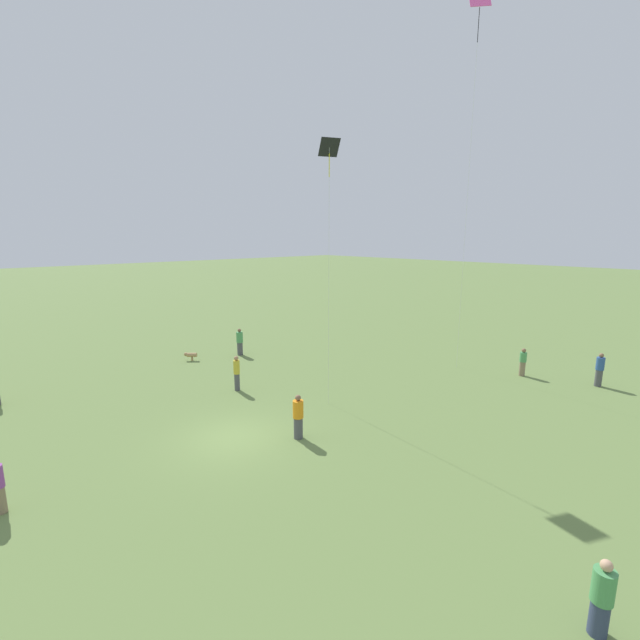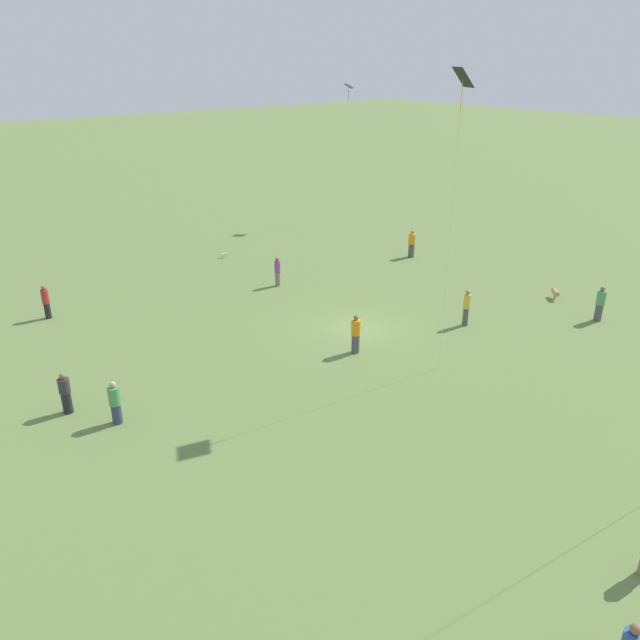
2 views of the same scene
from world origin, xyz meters
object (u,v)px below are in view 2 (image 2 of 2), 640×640
(person_4, at_px, (600,304))
(dog_0, at_px, (555,292))
(person_9, at_px, (115,403))
(person_8, at_px, (356,334))
(kite_2, at_px, (462,92))
(person_1, at_px, (65,393))
(person_3, at_px, (412,244))
(person_2, at_px, (278,272))
(kite_3, at_px, (349,94))
(person_0, at_px, (466,307))
(picnic_bag_0, at_px, (224,256))
(person_7, at_px, (46,302))

(person_4, relative_size, dog_0, 2.49)
(dog_0, bearing_deg, person_9, -143.89)
(person_8, distance_m, kite_2, 11.27)
(person_1, height_order, person_8, person_8)
(person_4, xyz_separation_m, person_9, (6.15, 23.32, -0.06))
(person_3, relative_size, kite_2, 0.15)
(person_2, relative_size, person_9, 1.01)
(person_2, xyz_separation_m, kite_3, (9.94, -14.03, 8.97))
(dog_0, bearing_deg, kite_3, 125.11)
(person_2, distance_m, person_9, 15.84)
(person_0, xyz_separation_m, picnic_bag_0, (17.56, 3.80, -0.82))
(person_1, distance_m, person_4, 25.82)
(person_8, bearing_deg, kite_3, 48.10)
(person_4, height_order, person_8, person_4)
(person_2, bearing_deg, person_3, 12.76)
(person_0, relative_size, dog_0, 2.54)
(person_8, xyz_separation_m, person_9, (1.09, 10.98, -0.06))
(person_4, distance_m, dog_0, 3.38)
(person_9, xyz_separation_m, dog_0, (-2.98, -24.37, -0.47))
(person_8, height_order, kite_2, kite_2)
(person_8, height_order, picnic_bag_0, person_8)
(person_4, relative_size, person_9, 1.07)
(person_0, distance_m, picnic_bag_0, 17.98)
(person_4, height_order, picnic_bag_0, person_4)
(person_1, height_order, person_7, person_7)
(dog_0, bearing_deg, person_4, -65.23)
(person_0, bearing_deg, person_9, 163.13)
(person_0, bearing_deg, person_2, 101.29)
(person_9, distance_m, kite_3, 34.23)
(person_3, bearing_deg, picnic_bag_0, 131.84)
(kite_2, bearing_deg, dog_0, -11.66)
(person_8, relative_size, kite_2, 0.15)
(person_4, height_order, person_9, person_4)
(person_4, height_order, kite_3, kite_3)
(person_1, xyz_separation_m, person_7, (10.10, -2.30, 0.08))
(person_2, height_order, dog_0, person_2)
(person_0, height_order, person_7, person_0)
(person_1, distance_m, person_3, 25.57)
(person_9, distance_m, picnic_bag_0, 20.53)
(person_0, distance_m, person_7, 21.69)
(kite_3, distance_m, picnic_bag_0, 17.10)
(person_0, relative_size, person_7, 1.05)
(person_3, height_order, dog_0, person_3)
(dog_0, relative_size, picnic_bag_0, 2.16)
(person_3, distance_m, person_9, 24.91)
(person_1, bearing_deg, dog_0, 147.52)
(dog_0, xyz_separation_m, picnic_bag_0, (18.30, 10.72, -0.23))
(person_7, bearing_deg, person_4, 86.77)
(person_9, bearing_deg, dog_0, -19.29)
(person_1, height_order, kite_3, kite_3)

